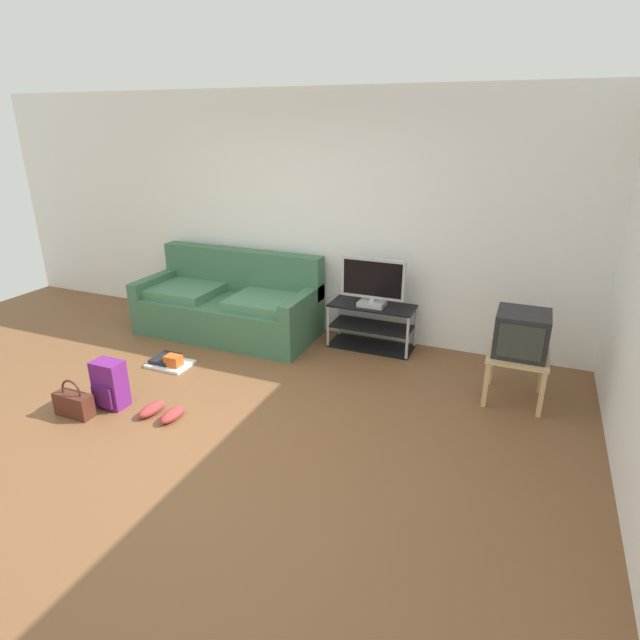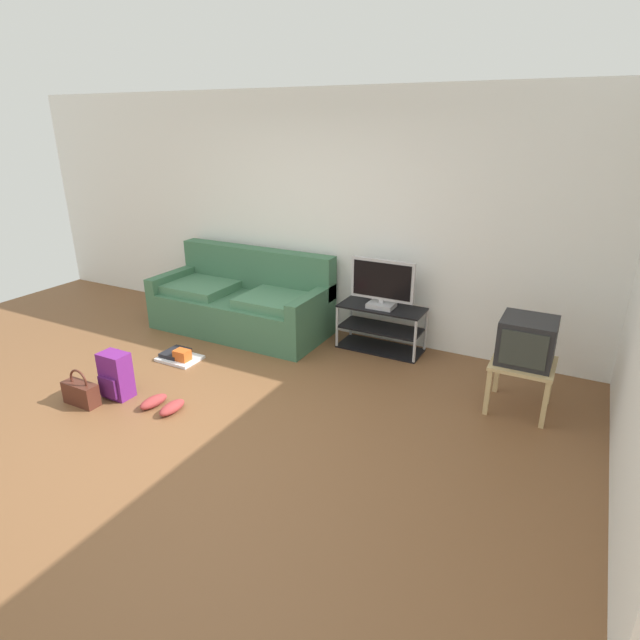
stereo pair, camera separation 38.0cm
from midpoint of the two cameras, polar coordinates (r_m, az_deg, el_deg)
ground_plane at (r=4.45m, az=-10.51°, el=-11.47°), size 9.00×9.80×0.02m
wall_back at (r=5.94m, az=3.47°, el=11.30°), size 9.00×0.10×2.70m
couch at (r=6.20m, az=-6.77°, el=1.88°), size 2.08×0.93×0.93m
tv_stand at (r=5.69m, az=8.65°, el=-0.92°), size 0.92×0.40×0.49m
flat_tv at (r=5.50m, az=8.86°, el=3.89°), size 0.70×0.22×0.52m
side_table at (r=4.82m, az=23.57°, el=-5.08°), size 0.51×0.51×0.45m
crt_tv at (r=4.73m, az=24.05°, el=-2.12°), size 0.44×0.44×0.38m
backpack at (r=4.97m, az=-19.58°, el=-5.85°), size 0.26×0.25×0.43m
handbag at (r=5.00m, az=-22.94°, el=-7.42°), size 0.34×0.13×0.34m
sneakers_pair at (r=4.71m, az=-14.76°, el=-9.05°), size 0.35×0.29×0.09m
floor_tray at (r=5.61m, az=-13.44°, el=-3.91°), size 0.43×0.33×0.14m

